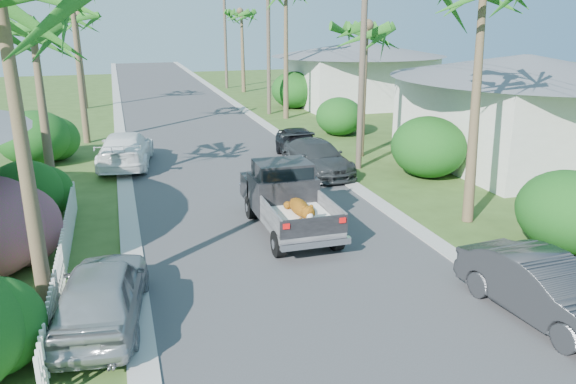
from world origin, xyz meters
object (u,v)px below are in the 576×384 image
object	(u,v)px
parked_car_rn	(544,289)
utility_pole_d	(225,37)
parked_car_ln	(102,293)
house_right_near	(521,113)
palm_l_b	(31,24)
palm_l_d	(76,15)
utility_pole_b	(362,61)
pickup_truck	(285,196)
utility_pole_c	(269,44)
house_right_far	(358,76)
parked_car_lf	(126,150)
palm_r_d	(242,12)
parked_car_rf	(299,144)
parked_car_rm	(317,158)
palm_r_b	(366,27)

from	to	relation	value
parked_car_rn	utility_pole_d	world-z (taller)	utility_pole_d
parked_car_ln	house_right_near	distance (m)	20.37
parked_car_ln	palm_l_b	xyz separation A→B (m)	(-1.80, 9.42, 5.42)
palm_l_d	utility_pole_b	distance (m)	24.31
palm_l_b	palm_l_d	distance (m)	22.00
pickup_truck	palm_l_b	distance (m)	10.15
utility_pole_c	utility_pole_d	world-z (taller)	same
palm_l_d	house_right_far	distance (m)	20.37
parked_car_lf	palm_r_d	distance (m)	26.63
house_right_far	utility_pole_d	size ratio (longest dim) A/B	1.00
pickup_truck	parked_car_rf	xyz separation A→B (m)	(3.14, 8.20, -0.30)
palm_l_b	utility_pole_c	bearing A→B (deg)	52.22
palm_r_d	parked_car_rm	bearing A→B (deg)	-96.09
palm_l_b	house_right_far	world-z (taller)	palm_l_b
parked_car_rf	house_right_near	world-z (taller)	house_right_near
palm_r_d	utility_pole_d	size ratio (longest dim) A/B	0.89
palm_l_d	house_right_near	bearing A→B (deg)	-48.45
pickup_truck	palm_l_b	size ratio (longest dim) A/B	0.69
pickup_truck	parked_car_rm	world-z (taller)	pickup_truck
parked_car_lf	palm_l_d	xyz separation A→B (m)	(-2.37, 17.67, 5.68)
parked_car_rm	palm_l_b	world-z (taller)	palm_l_b
parked_car_rf	parked_car_ln	world-z (taller)	parked_car_ln
palm_r_b	house_right_far	world-z (taller)	palm_r_b
parked_car_rf	house_right_near	distance (m)	10.08
parked_car_rf	palm_l_d	size ratio (longest dim) A/B	0.54
parked_car_rm	parked_car_rn	bearing A→B (deg)	-91.82
parked_car_ln	palm_l_b	world-z (taller)	palm_l_b
parked_car_ln	utility_pole_d	size ratio (longest dim) A/B	0.48
pickup_truck	parked_car_ln	distance (m)	7.10
pickup_truck	parked_car_ln	xyz separation A→B (m)	(-5.46, -4.53, -0.28)
palm_l_b	utility_pole_c	distance (m)	20.30
palm_r_d	utility_pole_d	world-z (taller)	utility_pole_d
utility_pole_b	parked_car_rm	bearing A→B (deg)	-174.87
house_right_far	palm_l_b	bearing A→B (deg)	-137.73
parked_car_rm	parked_car_lf	distance (m)	8.49
house_right_near	house_right_far	world-z (taller)	house_right_near
house_right_near	utility_pole_c	world-z (taller)	utility_pole_c
parked_car_ln	utility_pole_c	size ratio (longest dim) A/B	0.48
palm_r_b	palm_r_d	distance (m)	25.01
parked_car_ln	palm_r_b	bearing A→B (deg)	-125.34
parked_car_rm	house_right_far	world-z (taller)	house_right_far
palm_r_b	parked_car_rm	bearing A→B (deg)	-144.00
utility_pole_d	parked_car_rf	bearing A→B (deg)	-94.13
parked_car_rn	palm_l_b	bearing A→B (deg)	127.00
palm_l_b	utility_pole_c	size ratio (longest dim) A/B	0.82
utility_pole_c	palm_r_d	bearing A→B (deg)	85.71
palm_r_b	utility_pole_c	world-z (taller)	utility_pole_c
palm_r_b	utility_pole_b	xyz separation A→B (m)	(-1.00, -2.00, -1.35)
parked_car_ln	house_right_far	world-z (taller)	house_right_far
palm_r_d	house_right_near	size ratio (longest dim) A/B	0.89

